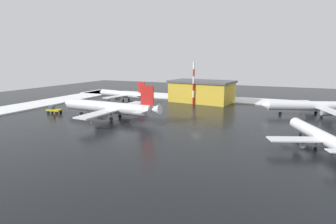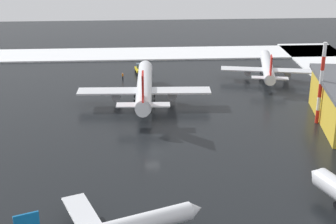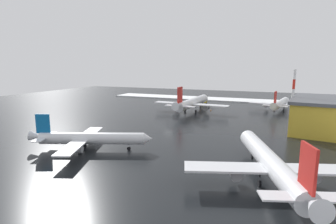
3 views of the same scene
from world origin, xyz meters
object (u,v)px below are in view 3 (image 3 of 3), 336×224
airplane_distant_tail (270,162)px  airplane_far_rear (280,103)px  airplane_parked_starboard (192,103)px  ground_crew_beside_wing (200,106)px  ground_crew_by_nose_gear (192,103)px  traffic_cone_mid_line (178,109)px  pushback_tug (204,101)px  cargo_hangar (322,114)px  traffic_cone_near_nose (211,110)px  antenna_mast (293,99)px  airplane_parked_portside (89,138)px

airplane_distant_tail → airplane_far_rear: 71.17m
airplane_parked_starboard → ground_crew_beside_wing: (8.64, -0.67, -2.44)m
airplane_parked_starboard → ground_crew_beside_wing: 9.00m
airplane_parked_starboard → ground_crew_by_nose_gear: airplane_parked_starboard is taller
traffic_cone_mid_line → pushback_tug: bearing=-15.9°
airplane_parked_starboard → cargo_hangar: size_ratio=1.30×
ground_crew_beside_wing → traffic_cone_mid_line: (-7.19, 7.21, -0.70)m
ground_crew_by_nose_gear → cargo_hangar: cargo_hangar is taller
ground_crew_beside_wing → cargo_hangar: bearing=175.3°
airplane_distant_tail → pushback_tug: size_ratio=6.21×
ground_crew_by_nose_gear → traffic_cone_near_nose: size_ratio=3.11×
airplane_distant_tail → antenna_mast: size_ratio=1.84×
airplane_parked_portside → ground_crew_beside_wing: bearing=62.8°
airplane_parked_portside → traffic_cone_mid_line: bearing=69.5°
airplane_parked_portside → pushback_tug: airplane_parked_portside is taller
cargo_hangar → traffic_cone_near_nose: (19.89, 34.94, -4.17)m
pushback_tug → cargo_hangar: size_ratio=0.18×
antenna_mast → airplane_parked_portside: bearing=134.7°
airplane_far_rear → traffic_cone_mid_line: (-14.32, 37.80, -2.48)m
antenna_mast → ground_crew_by_nose_gear: bearing=51.5°
airplane_distant_tail → ground_crew_beside_wing: airplane_distant_tail is taller
airplane_parked_portside → ground_crew_beside_wing: (62.26, -6.08, -1.53)m
pushback_tug → antenna_mast: antenna_mast is taller
ground_crew_by_nose_gear → ground_crew_beside_wing: same height
traffic_cone_near_nose → airplane_distant_tail: bearing=-158.8°
airplane_parked_portside → antenna_mast: bearing=23.1°
airplane_far_rear → ground_crew_beside_wing: airplane_far_rear is taller
airplane_parked_starboard → airplane_far_rear: (15.76, -31.27, -0.66)m
cargo_hangar → antenna_mast: bearing=88.6°
traffic_cone_near_nose → traffic_cone_mid_line: same height
airplane_far_rear → airplane_parked_portside: bearing=162.7°
airplane_distant_tail → antenna_mast: (40.73, -4.54, 5.12)m
airplane_parked_portside → traffic_cone_mid_line: airplane_parked_portside is taller
pushback_tug → cargo_hangar: cargo_hangar is taller
pushback_tug → traffic_cone_mid_line: (-19.88, 5.66, -1.01)m
airplane_parked_starboard → antenna_mast: bearing=-111.4°
airplane_parked_portside → traffic_cone_mid_line: size_ratio=44.47×
airplane_parked_portside → antenna_mast: 55.67m
airplane_parked_starboard → traffic_cone_mid_line: airplane_parked_starboard is taller
ground_crew_by_nose_gear → traffic_cone_near_nose: 16.99m
airplane_far_rear → cargo_hangar: 33.24m
ground_crew_beside_wing → pushback_tug: bearing=-56.7°
airplane_distant_tail → pushback_tug: bearing=2.4°
airplane_parked_starboard → ground_crew_by_nose_gear: size_ratio=20.33×
airplane_parked_portside → cargo_hangar: (37.77, -46.76, 1.94)m
antenna_mast → traffic_cone_near_nose: bearing=55.8°
ground_crew_by_nose_gear → traffic_cone_near_nose: ground_crew_by_nose_gear is taller
ground_crew_beside_wing → traffic_cone_near_nose: bearing=167.6°
airplane_parked_starboard → cargo_hangar: bearing=-109.0°
airplane_parked_starboard → airplane_distant_tail: bearing=-150.1°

